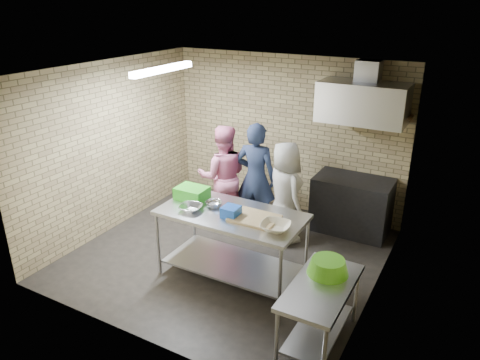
% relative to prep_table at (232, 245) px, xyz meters
% --- Properties ---
extents(floor, '(4.20, 4.20, 0.00)m').
position_rel_prep_table_xyz_m(floor, '(-0.32, 0.42, -0.48)').
color(floor, black).
rests_on(floor, ground).
extents(ceiling, '(4.20, 4.20, 0.00)m').
position_rel_prep_table_xyz_m(ceiling, '(-0.32, 0.42, 2.22)').
color(ceiling, black).
rests_on(ceiling, ground).
extents(back_wall, '(4.20, 0.06, 2.70)m').
position_rel_prep_table_xyz_m(back_wall, '(-0.32, 2.42, 0.87)').
color(back_wall, tan).
rests_on(back_wall, ground).
extents(front_wall, '(4.20, 0.06, 2.70)m').
position_rel_prep_table_xyz_m(front_wall, '(-0.32, -1.58, 0.87)').
color(front_wall, tan).
rests_on(front_wall, ground).
extents(left_wall, '(0.06, 4.00, 2.70)m').
position_rel_prep_table_xyz_m(left_wall, '(-2.42, 0.42, 0.87)').
color(left_wall, tan).
rests_on(left_wall, ground).
extents(right_wall, '(0.06, 4.00, 2.70)m').
position_rel_prep_table_xyz_m(right_wall, '(1.78, 0.42, 0.87)').
color(right_wall, tan).
rests_on(right_wall, ground).
extents(prep_table, '(1.91, 0.95, 0.95)m').
position_rel_prep_table_xyz_m(prep_table, '(0.00, 0.00, 0.00)').
color(prep_table, silver).
rests_on(prep_table, floor).
extents(side_counter, '(0.60, 1.20, 0.75)m').
position_rel_prep_table_xyz_m(side_counter, '(1.48, -0.68, -0.10)').
color(side_counter, silver).
rests_on(side_counter, floor).
extents(stove, '(1.20, 0.70, 0.90)m').
position_rel_prep_table_xyz_m(stove, '(1.03, 2.07, -0.03)').
color(stove, black).
rests_on(stove, floor).
extents(range_hood, '(1.30, 0.60, 0.60)m').
position_rel_prep_table_xyz_m(range_hood, '(1.03, 2.12, 1.62)').
color(range_hood, silver).
rests_on(range_hood, back_wall).
extents(hood_duct, '(0.35, 0.30, 0.30)m').
position_rel_prep_table_xyz_m(hood_duct, '(1.03, 2.27, 2.07)').
color(hood_duct, '#A5A8AD').
rests_on(hood_duct, back_wall).
extents(wall_shelf, '(0.80, 0.20, 0.04)m').
position_rel_prep_table_xyz_m(wall_shelf, '(1.33, 2.31, 1.44)').
color(wall_shelf, '#3F2B19').
rests_on(wall_shelf, back_wall).
extents(fluorescent_fixture, '(0.10, 1.25, 0.08)m').
position_rel_prep_table_xyz_m(fluorescent_fixture, '(-1.32, 0.42, 2.16)').
color(fluorescent_fixture, white).
rests_on(fluorescent_fixture, ceiling).
extents(green_crate, '(0.42, 0.32, 0.17)m').
position_rel_prep_table_xyz_m(green_crate, '(-0.70, 0.12, 0.56)').
color(green_crate, green).
rests_on(green_crate, prep_table).
extents(blue_tub, '(0.21, 0.21, 0.14)m').
position_rel_prep_table_xyz_m(blue_tub, '(0.05, -0.10, 0.55)').
color(blue_tub, blue).
rests_on(blue_tub, prep_table).
extents(cutting_board, '(0.58, 0.44, 0.03)m').
position_rel_prep_table_xyz_m(cutting_board, '(0.35, -0.02, 0.49)').
color(cutting_board, tan).
rests_on(cutting_board, prep_table).
extents(mixing_bowl_a, '(0.33, 0.33, 0.07)m').
position_rel_prep_table_xyz_m(mixing_bowl_a, '(-0.50, -0.20, 0.51)').
color(mixing_bowl_a, silver).
rests_on(mixing_bowl_a, prep_table).
extents(mixing_bowl_b, '(0.25, 0.25, 0.07)m').
position_rel_prep_table_xyz_m(mixing_bowl_b, '(-0.30, 0.05, 0.51)').
color(mixing_bowl_b, '#BBBDC2').
rests_on(mixing_bowl_b, prep_table).
extents(ceramic_bowl, '(0.41, 0.41, 0.09)m').
position_rel_prep_table_xyz_m(ceramic_bowl, '(0.70, -0.15, 0.52)').
color(ceramic_bowl, beige).
rests_on(ceramic_bowl, prep_table).
extents(green_basin, '(0.46, 0.46, 0.17)m').
position_rel_prep_table_xyz_m(green_basin, '(1.46, -0.43, 0.36)').
color(green_basin, '#59C626').
rests_on(green_basin, side_counter).
extents(bottle_red, '(0.07, 0.07, 0.18)m').
position_rel_prep_table_xyz_m(bottle_red, '(1.08, 2.31, 1.55)').
color(bottle_red, '#B22619').
rests_on(bottle_red, wall_shelf).
extents(bottle_green, '(0.06, 0.06, 0.15)m').
position_rel_prep_table_xyz_m(bottle_green, '(1.48, 2.31, 1.54)').
color(bottle_green, green).
rests_on(bottle_green, wall_shelf).
extents(man_navy, '(0.71, 0.52, 1.80)m').
position_rel_prep_table_xyz_m(man_navy, '(-0.34, 1.36, 0.42)').
color(man_navy, '#151D34').
rests_on(man_navy, floor).
extents(woman_pink, '(1.04, 0.98, 1.70)m').
position_rel_prep_table_xyz_m(woman_pink, '(-0.89, 1.27, 0.38)').
color(woman_pink, pink).
rests_on(woman_pink, floor).
extents(woman_white, '(0.93, 0.88, 1.59)m').
position_rel_prep_table_xyz_m(woman_white, '(0.21, 1.27, 0.32)').
color(woman_white, silver).
rests_on(woman_white, floor).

